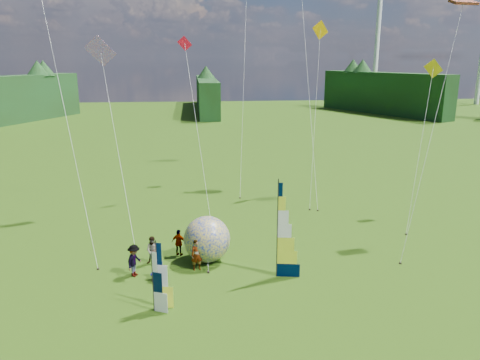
{
  "coord_description": "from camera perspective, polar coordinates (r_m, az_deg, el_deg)",
  "views": [
    {
      "loc": [
        -3.5,
        -20.24,
        11.94
      ],
      "look_at": [
        -1.0,
        4.0,
        5.5
      ],
      "focal_mm": 35.0,
      "sensor_mm": 36.0,
      "label": 1
    }
  ],
  "objects": [
    {
      "name": "small_kite_green",
      "position": [
        43.63,
        0.43,
        11.85
      ],
      "size": [
        7.26,
        12.15,
        19.37
      ],
      "primitive_type": null,
      "rotation": [
        0.0,
        0.0,
        -0.31
      ],
      "color": "green",
      "rests_on": "ground"
    },
    {
      "name": "treeline_ring",
      "position": [
        22.02,
        3.68,
        -6.36
      ],
      "size": [
        210.0,
        210.0,
        8.0
      ],
      "primitive_type": null,
      "color": "#18461D",
      "rests_on": "ground"
    },
    {
      "name": "small_kite_orange",
      "position": [
        39.74,
        9.19,
        8.58
      ],
      "size": [
        7.58,
        10.21,
        15.52
      ],
      "primitive_type": null,
      "rotation": [
        0.0,
        0.0,
        0.35
      ],
      "color": "#E79D00",
      "rests_on": "ground"
    },
    {
      "name": "side_banner_left",
      "position": [
        23.37,
        -10.04,
        -11.41
      ],
      "size": [
        0.95,
        0.29,
        3.41
      ],
      "primitive_type": null,
      "rotation": [
        0.0,
        0.0,
        -0.21
      ],
      "color": "yellow",
      "rests_on": "ground"
    },
    {
      "name": "spectator_c",
      "position": [
        27.11,
        -12.77,
        -9.55
      ],
      "size": [
        0.88,
        1.28,
        1.86
      ],
      "primitive_type": "imported",
      "rotation": [
        0.0,
        0.0,
        1.17
      ],
      "color": "#66594C",
      "rests_on": "ground"
    },
    {
      "name": "small_kite_red",
      "position": [
        36.8,
        -5.26,
        7.06
      ],
      "size": [
        5.85,
        11.41,
        14.03
      ],
      "primitive_type": null,
      "rotation": [
        0.0,
        0.0,
        0.21
      ],
      "color": "red",
      "rests_on": "ground"
    },
    {
      "name": "feather_banner_main",
      "position": [
        25.77,
        4.58,
        -6.19
      ],
      "size": [
        1.46,
        0.35,
        5.46
      ],
      "primitive_type": null,
      "rotation": [
        0.0,
        0.0,
        -0.17
      ],
      "color": "black",
      "rests_on": "ground"
    },
    {
      "name": "turbine_right",
      "position": [
        131.55,
        16.36,
        15.57
      ],
      "size": [
        8.0,
        1.2,
        30.0
      ],
      "primitive_type": null,
      "color": "silver",
      "rests_on": "ground"
    },
    {
      "name": "camp_chair",
      "position": [
        26.53,
        -10.16,
        -10.97
      ],
      "size": [
        0.69,
        0.69,
        1.02
      ],
      "primitive_type": null,
      "rotation": [
        0.0,
        0.0,
        -0.2
      ],
      "color": "#08055F",
      "rests_on": "ground"
    },
    {
      "name": "kite_parafoil",
      "position": [
        31.44,
        22.65,
        7.52
      ],
      "size": [
        9.22,
        9.63,
        17.14
      ],
      "primitive_type": null,
      "rotation": [
        0.0,
        0.0,
        -0.01
      ],
      "color": "#CD4728",
      "rests_on": "ground"
    },
    {
      "name": "bol_inflatable",
      "position": [
        28.19,
        -4.05,
        -7.21
      ],
      "size": [
        2.95,
        2.95,
        2.78
      ],
      "primitive_type": "sphere",
      "rotation": [
        0.0,
        0.0,
        0.06
      ],
      "color": "navy",
      "rests_on": "ground"
    },
    {
      "name": "spectator_a",
      "position": [
        27.3,
        -5.28,
        -9.08
      ],
      "size": [
        0.75,
        0.57,
        1.83
      ],
      "primitive_type": "imported",
      "rotation": [
        0.0,
        0.0,
        0.22
      ],
      "color": "#66594C",
      "rests_on": "ground"
    },
    {
      "name": "spectator_b",
      "position": [
        28.41,
        -10.56,
        -8.43
      ],
      "size": [
        0.88,
        0.52,
        1.71
      ],
      "primitive_type": "imported",
      "rotation": [
        0.0,
        0.0,
        -0.14
      ],
      "color": "#66594C",
      "rests_on": "ground"
    },
    {
      "name": "spectator_d",
      "position": [
        29.28,
        -7.44,
        -7.6
      ],
      "size": [
        1.07,
        0.77,
        1.69
      ],
      "primitive_type": "imported",
      "rotation": [
        0.0,
        0.0,
        2.72
      ],
      "color": "#66594C",
      "rests_on": "ground"
    },
    {
      "name": "ground",
      "position": [
        23.76,
        3.52,
        -15.4
      ],
      "size": [
        220.0,
        220.0,
        0.0
      ],
      "primitive_type": "plane",
      "color": "#3A5A13",
      "rests_on": "ground"
    },
    {
      "name": "small_kite_yellow",
      "position": [
        36.37,
        21.22,
        4.64
      ],
      "size": [
        7.29,
        9.06,
        12.3
      ],
      "primitive_type": null,
      "rotation": [
        0.0,
        0.0,
        -0.13
      ],
      "color": "yellow",
      "rests_on": "ground"
    },
    {
      "name": "small_kite_pink",
      "position": [
        30.18,
        -20.43,
        7.82
      ],
      "size": [
        6.78,
        9.88,
        17.51
      ],
      "primitive_type": null,
      "rotation": [
        0.0,
        0.0,
        -0.06
      ],
      "color": "#DE4984",
      "rests_on": "ground"
    },
    {
      "name": "side_banner_far",
      "position": [
        23.17,
        -10.58,
        -12.11
      ],
      "size": [
        0.89,
        0.46,
        3.1
      ],
      "primitive_type": null,
      "rotation": [
        0.0,
        0.0,
        -0.41
      ],
      "color": "white",
      "rests_on": "ground"
    },
    {
      "name": "kite_whale",
      "position": [
        41.49,
        8.44,
        11.62
      ],
      "size": [
        4.85,
        14.37,
        19.49
      ],
      "primitive_type": null,
      "rotation": [
        0.0,
        0.0,
        -0.08
      ],
      "color": "black",
      "rests_on": "ground"
    },
    {
      "name": "kite_rainbow_delta",
      "position": [
        33.49,
        -14.93,
        6.05
      ],
      "size": [
        7.84,
        13.08,
        14.26
      ],
      "primitive_type": null,
      "rotation": [
        0.0,
        0.0,
        0.1
      ],
      "color": "#D44831",
      "rests_on": "ground"
    }
  ]
}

